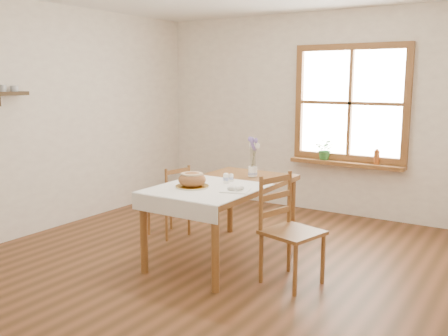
# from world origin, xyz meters

# --- Properties ---
(ground) EXTENTS (5.00, 5.00, 0.00)m
(ground) POSITION_xyz_m (0.00, 0.00, 0.00)
(ground) COLOR brown
(ground) RESTS_ON ground
(room_walls) EXTENTS (4.60, 5.10, 2.65)m
(room_walls) POSITION_xyz_m (0.00, 0.00, 1.71)
(room_walls) COLOR white
(room_walls) RESTS_ON ground
(window) EXTENTS (1.46, 0.08, 1.46)m
(window) POSITION_xyz_m (0.50, 2.47, 1.45)
(window) COLOR brown
(window) RESTS_ON ground
(window_sill) EXTENTS (1.46, 0.20, 0.05)m
(window_sill) POSITION_xyz_m (0.50, 2.40, 0.69)
(window_sill) COLOR brown
(window_sill) RESTS_ON ground
(dining_table) EXTENTS (0.90, 1.60, 0.75)m
(dining_table) POSITION_xyz_m (0.00, 0.30, 0.66)
(dining_table) COLOR brown
(dining_table) RESTS_ON ground
(table_linen) EXTENTS (0.91, 0.99, 0.01)m
(table_linen) POSITION_xyz_m (0.00, -0.00, 0.76)
(table_linen) COLOR white
(table_linen) RESTS_ON dining_table
(chair_left) EXTENTS (0.47, 0.45, 0.80)m
(chair_left) POSITION_xyz_m (-0.91, 0.56, 0.40)
(chair_left) COLOR brown
(chair_left) RESTS_ON ground
(chair_right) EXTENTS (0.56, 0.54, 0.94)m
(chair_right) POSITION_xyz_m (0.84, 0.07, 0.47)
(chair_right) COLOR brown
(chair_right) RESTS_ON ground
(bread_plate) EXTENTS (0.38, 0.38, 0.02)m
(bread_plate) POSITION_xyz_m (-0.12, -0.06, 0.77)
(bread_plate) COLOR white
(bread_plate) RESTS_ON table_linen
(bread_loaf) EXTENTS (0.26, 0.26, 0.14)m
(bread_loaf) POSITION_xyz_m (-0.12, -0.06, 0.85)
(bread_loaf) COLOR #976335
(bread_loaf) RESTS_ON bread_plate
(egg_napkin) EXTENTS (0.29, 0.27, 0.01)m
(egg_napkin) POSITION_xyz_m (0.30, 0.02, 0.77)
(egg_napkin) COLOR white
(egg_napkin) RESTS_ON table_linen
(eggs) EXTENTS (0.23, 0.21, 0.04)m
(eggs) POSITION_xyz_m (0.30, 0.02, 0.79)
(eggs) COLOR silver
(eggs) RESTS_ON egg_napkin
(salt_shaker) EXTENTS (0.07, 0.07, 0.10)m
(salt_shaker) POSITION_xyz_m (0.04, 0.27, 0.81)
(salt_shaker) COLOR white
(salt_shaker) RESTS_ON table_linen
(pepper_shaker) EXTENTS (0.05, 0.05, 0.08)m
(pepper_shaker) POSITION_xyz_m (0.04, 0.36, 0.80)
(pepper_shaker) COLOR white
(pepper_shaker) RESTS_ON table_linen
(flower_vase) EXTENTS (0.10, 0.10, 0.10)m
(flower_vase) POSITION_xyz_m (0.09, 0.71, 0.80)
(flower_vase) COLOR white
(flower_vase) RESTS_ON dining_table
(lavender_bouquet) EXTENTS (0.16, 0.16, 0.31)m
(lavender_bouquet) POSITION_xyz_m (0.09, 0.71, 1.01)
(lavender_bouquet) COLOR #695393
(lavender_bouquet) RESTS_ON flower_vase
(potted_plant) EXTENTS (0.26, 0.28, 0.21)m
(potted_plant) POSITION_xyz_m (0.22, 2.40, 0.82)
(potted_plant) COLOR #337930
(potted_plant) RESTS_ON window_sill
(amber_bottle) EXTENTS (0.08, 0.08, 0.19)m
(amber_bottle) POSITION_xyz_m (0.88, 2.40, 0.81)
(amber_bottle) COLOR #964A1B
(amber_bottle) RESTS_ON window_sill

